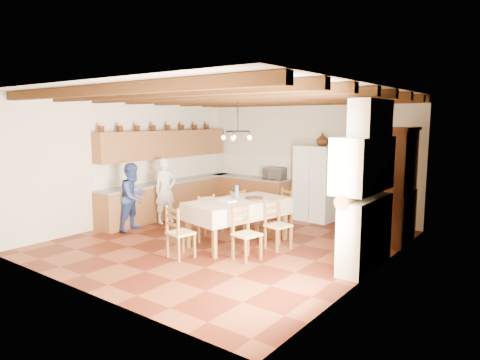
# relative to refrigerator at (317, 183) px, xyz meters

# --- Properties ---
(floor) EXTENTS (6.00, 6.50, 0.02)m
(floor) POSITION_rel_refrigerator_xyz_m (-0.55, -2.86, -0.93)
(floor) COLOR #4C190C
(floor) RESTS_ON ground
(ceiling) EXTENTS (6.00, 6.50, 0.02)m
(ceiling) POSITION_rel_refrigerator_xyz_m (-0.55, -2.86, 2.09)
(ceiling) COLOR silver
(ceiling) RESTS_ON ground
(wall_back) EXTENTS (6.00, 0.02, 3.00)m
(wall_back) POSITION_rel_refrigerator_xyz_m (-0.55, 0.40, 0.58)
(wall_back) COLOR beige
(wall_back) RESTS_ON ground
(wall_front) EXTENTS (6.00, 0.02, 3.00)m
(wall_front) POSITION_rel_refrigerator_xyz_m (-0.55, -6.12, 0.58)
(wall_front) COLOR beige
(wall_front) RESTS_ON ground
(wall_left) EXTENTS (0.02, 6.50, 3.00)m
(wall_left) POSITION_rel_refrigerator_xyz_m (-3.56, -2.86, 0.58)
(wall_left) COLOR beige
(wall_left) RESTS_ON ground
(wall_right) EXTENTS (0.02, 6.50, 3.00)m
(wall_right) POSITION_rel_refrigerator_xyz_m (2.46, -2.86, 0.58)
(wall_right) COLOR beige
(wall_right) RESTS_ON ground
(ceiling_beams) EXTENTS (6.00, 6.30, 0.16)m
(ceiling_beams) POSITION_rel_refrigerator_xyz_m (-0.55, -2.86, 1.99)
(ceiling_beams) COLOR #3A180C
(ceiling_beams) RESTS_ON ground
(lower_cabinets_left) EXTENTS (0.60, 4.30, 0.86)m
(lower_cabinets_left) POSITION_rel_refrigerator_xyz_m (-3.25, -1.81, -0.49)
(lower_cabinets_left) COLOR brown
(lower_cabinets_left) RESTS_ON ground
(lower_cabinets_back) EXTENTS (2.30, 0.60, 0.86)m
(lower_cabinets_back) POSITION_rel_refrigerator_xyz_m (-2.10, 0.09, -0.49)
(lower_cabinets_back) COLOR brown
(lower_cabinets_back) RESTS_ON ground
(countertop_left) EXTENTS (0.62, 4.30, 0.04)m
(countertop_left) POSITION_rel_refrigerator_xyz_m (-3.25, -1.81, -0.04)
(countertop_left) COLOR slate
(countertop_left) RESTS_ON lower_cabinets_left
(countertop_back) EXTENTS (2.34, 0.62, 0.04)m
(countertop_back) POSITION_rel_refrigerator_xyz_m (-2.10, 0.09, -0.04)
(countertop_back) COLOR slate
(countertop_back) RESTS_ON lower_cabinets_back
(backsplash_left) EXTENTS (0.03, 4.30, 0.60)m
(backsplash_left) POSITION_rel_refrigerator_xyz_m (-3.54, -1.81, 0.28)
(backsplash_left) COLOR white
(backsplash_left) RESTS_ON ground
(backsplash_back) EXTENTS (2.30, 0.03, 0.60)m
(backsplash_back) POSITION_rel_refrigerator_xyz_m (-2.10, 0.38, 0.28)
(backsplash_back) COLOR white
(backsplash_back) RESTS_ON ground
(upper_cabinets) EXTENTS (0.35, 4.20, 0.70)m
(upper_cabinets) POSITION_rel_refrigerator_xyz_m (-3.38, -1.81, 0.93)
(upper_cabinets) COLOR brown
(upper_cabinets) RESTS_ON ground
(fireplace) EXTENTS (0.56, 1.60, 2.80)m
(fireplace) POSITION_rel_refrigerator_xyz_m (2.17, -2.66, 0.48)
(fireplace) COLOR beige
(fireplace) RESTS_ON ground
(wall_picture) EXTENTS (0.34, 0.03, 0.42)m
(wall_picture) POSITION_rel_refrigerator_xyz_m (1.00, 0.37, 0.93)
(wall_picture) COLOR black
(wall_picture) RESTS_ON ground
(refrigerator) EXTENTS (0.97, 0.81, 1.84)m
(refrigerator) POSITION_rel_refrigerator_xyz_m (0.00, 0.00, 0.00)
(refrigerator) COLOR white
(refrigerator) RESTS_ON floor
(hutch) EXTENTS (0.62, 1.31, 2.33)m
(hutch) POSITION_rel_refrigerator_xyz_m (2.20, -0.79, 0.24)
(hutch) COLOR #3C180E
(hutch) RESTS_ON floor
(dining_table) EXTENTS (1.46, 2.23, 0.89)m
(dining_table) POSITION_rel_refrigerator_xyz_m (-0.29, -2.84, -0.11)
(dining_table) COLOR beige
(dining_table) RESTS_ON floor
(chandelier) EXTENTS (0.47, 0.47, 0.03)m
(chandelier) POSITION_rel_refrigerator_xyz_m (-0.29, -2.84, 1.33)
(chandelier) COLOR black
(chandelier) RESTS_ON ground
(chair_left_near) EXTENTS (0.51, 0.52, 0.96)m
(chair_left_near) POSITION_rel_refrigerator_xyz_m (-1.08, -3.04, -0.44)
(chair_left_near) COLOR brown
(chair_left_near) RESTS_ON floor
(chair_left_far) EXTENTS (0.50, 0.52, 0.96)m
(chair_left_far) POSITION_rel_refrigerator_xyz_m (-0.94, -2.16, -0.44)
(chair_left_far) COLOR brown
(chair_left_far) RESTS_ON floor
(chair_right_near) EXTENTS (0.48, 0.49, 0.96)m
(chair_right_near) POSITION_rel_refrigerator_xyz_m (0.43, -3.53, -0.44)
(chair_right_near) COLOR brown
(chair_right_near) RESTS_ON floor
(chair_right_far) EXTENTS (0.50, 0.51, 0.96)m
(chair_right_far) POSITION_rel_refrigerator_xyz_m (0.53, -2.64, -0.44)
(chair_right_far) COLOR brown
(chair_right_far) RESTS_ON floor
(chair_end_near) EXTENTS (0.49, 0.47, 0.96)m
(chair_end_near) POSITION_rel_refrigerator_xyz_m (-0.59, -4.15, -0.44)
(chair_end_near) COLOR brown
(chair_end_near) RESTS_ON floor
(chair_end_far) EXTENTS (0.55, 0.54, 0.96)m
(chair_end_far) POSITION_rel_refrigerator_xyz_m (-0.08, -1.58, -0.44)
(chair_end_far) COLOR brown
(chair_end_far) RESTS_ON floor
(person_man) EXTENTS (0.50, 0.65, 1.58)m
(person_man) POSITION_rel_refrigerator_xyz_m (-2.77, -2.46, -0.13)
(person_man) COLOR white
(person_man) RESTS_ON floor
(person_woman_blue) EXTENTS (0.70, 0.83, 1.52)m
(person_woman_blue) POSITION_rel_refrigerator_xyz_m (-2.80, -3.40, -0.16)
(person_woman_blue) COLOR #2F418B
(person_woman_blue) RESTS_ON floor
(person_woman_red) EXTENTS (0.69, 1.06, 1.68)m
(person_woman_red) POSITION_rel_refrigerator_xyz_m (1.75, -1.75, -0.08)
(person_woman_red) COLOR #9F1C12
(person_woman_red) RESTS_ON floor
(microwave) EXTENTS (0.59, 0.42, 0.31)m
(microwave) POSITION_rel_refrigerator_xyz_m (-1.29, 0.09, 0.13)
(microwave) COLOR silver
(microwave) RESTS_ON countertop_back
(fridge_vase) EXTENTS (0.38, 0.38, 0.31)m
(fridge_vase) POSITION_rel_refrigerator_xyz_m (0.13, 0.00, 1.08)
(fridge_vase) COLOR #3C180E
(fridge_vase) RESTS_ON refrigerator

